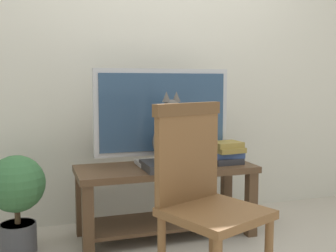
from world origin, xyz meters
name	(u,v)px	position (x,y,z in m)	size (l,w,h in m)	color
back_wall	(152,43)	(0.00, 0.97, 1.40)	(7.00, 0.12, 2.80)	beige
tv_stand	(166,188)	(-0.05, 0.46, 0.34)	(1.25, 0.49, 0.50)	#513823
tv	(163,115)	(-0.05, 0.53, 0.86)	(0.98, 0.20, 0.68)	#B7B7BC
media_box	(170,165)	(-0.06, 0.35, 0.53)	(0.35, 0.29, 0.05)	#2D2D30
cat	(170,135)	(-0.06, 0.34, 0.74)	(0.23, 0.28, 0.47)	#514C47
wooden_chair	(202,191)	(-0.17, -0.48, 0.57)	(0.54, 0.54, 0.99)	brown
book_stack	(227,153)	(0.40, 0.41, 0.58)	(0.24, 0.21, 0.16)	#2D2D33
potted_plant	(17,194)	(-1.04, 0.48, 0.39)	(0.36, 0.36, 0.63)	#47474C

